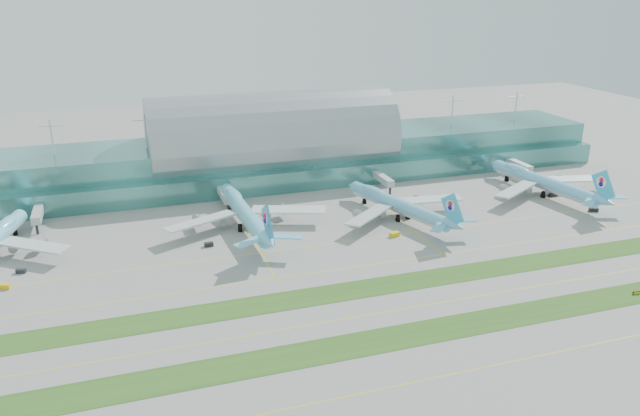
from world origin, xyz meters
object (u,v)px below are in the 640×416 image
object	(u,v)px
airliner_c	(397,204)
taxiway_sign_east	(636,293)
airliner_b	(244,212)
terminal	(273,150)
airliner_d	(542,181)

from	to	relation	value
airliner_c	taxiway_sign_east	bearing A→B (deg)	-80.30
airliner_b	taxiway_sign_east	distance (m)	142.11
terminal	airliner_b	bearing A→B (deg)	-114.28
airliner_c	airliner_b	bearing A→B (deg)	154.88
terminal	taxiway_sign_east	size ratio (longest dim) A/B	132.56
terminal	airliner_b	distance (m)	67.94
airliner_d	taxiway_sign_east	size ratio (longest dim) A/B	28.75
airliner_b	airliner_c	world-z (taller)	airliner_b
airliner_c	taxiway_sign_east	size ratio (longest dim) A/B	26.53
airliner_b	taxiway_sign_east	world-z (taller)	airliner_b
airliner_c	airliner_d	world-z (taller)	airliner_d
airliner_b	taxiway_sign_east	size ratio (longest dim) A/B	29.35
airliner_b	airliner_d	distance (m)	138.86
airliner_d	taxiway_sign_east	xyz separation A→B (m)	(-34.09, -93.00, -5.73)
airliner_d	terminal	bearing A→B (deg)	141.77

